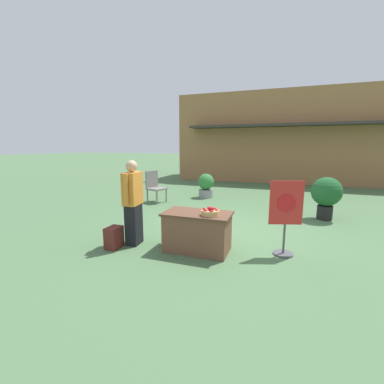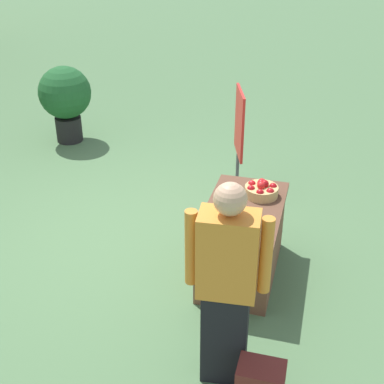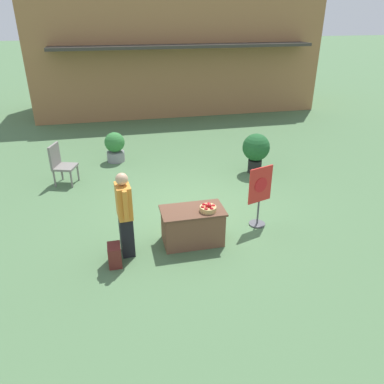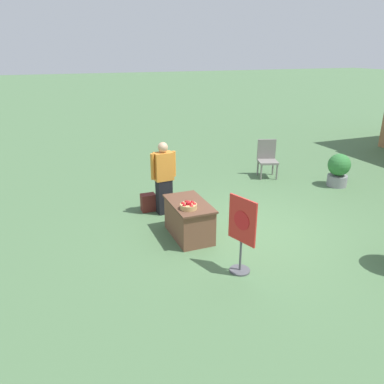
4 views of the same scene
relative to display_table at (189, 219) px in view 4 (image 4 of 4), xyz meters
name	(u,v)px [view 4 (image 4 of 4)]	position (x,y,z in m)	size (l,w,h in m)	color
ground_plane	(250,232)	(0.31, 1.27, -0.38)	(120.00, 120.00, 0.00)	#4C7047
display_table	(189,219)	(0.00, 0.00, 0.00)	(1.26, 0.72, 0.75)	brown
apple_basket	(189,206)	(0.28, -0.12, 0.44)	(0.33, 0.33, 0.16)	tan
person_visitor	(164,178)	(-1.32, -0.11, 0.50)	(0.29, 0.61, 1.71)	black
backpack	(148,202)	(-1.58, -0.43, -0.17)	(0.24, 0.34, 0.42)	maroon
poster_board	(242,232)	(1.56, 0.35, 0.38)	(0.58, 0.36, 1.37)	#4C4C51
patio_chair	(267,157)	(-2.82, 3.62, 0.23)	(0.70, 0.70, 1.11)	gray
potted_plant_far_right	(339,169)	(-1.33, 5.01, 0.11)	(0.62, 0.62, 0.93)	gray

